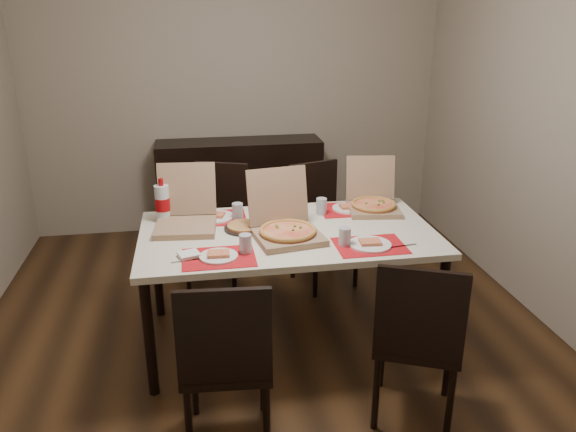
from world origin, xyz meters
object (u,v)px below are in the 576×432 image
Objects in this scene: dining_table at (288,241)px; soda_bottle at (162,203)px; chair_near_right at (418,336)px; chair_far_left at (219,219)px; sideboard at (240,188)px; chair_far_right at (320,218)px; pizza_box_center at (286,228)px; dip_bowl at (293,216)px; chair_near_left at (226,358)px.

soda_bottle is (-0.76, 0.31, 0.19)m from dining_table.
chair_near_right reaches higher than dining_table.
chair_near_right is 3.28× the size of soda_bottle.
sideboard is at bearing 75.42° from chair_far_left.
chair_near_right and chair_far_right have the same top height.
dining_table is 1.04m from chair_near_right.
dining_table is at bearing 72.44° from pizza_box_center.
chair_far_right is 0.72m from dip_bowl.
pizza_box_center is at bearing -114.99° from chair_far_right.
chair_far_right is at bearing 64.26° from dining_table.
soda_bottle is (-0.31, 1.23, 0.36)m from chair_near_left.
pizza_box_center reaches higher than chair_far_right.
dip_bowl is 0.84m from soda_bottle.
soda_bottle reaches higher than dip_bowl.
chair_near_left is 1.95× the size of pizza_box_center.
soda_bottle is at bearing -111.82° from sideboard.
dip_bowl is at bearing -118.07° from chair_far_right.
pizza_box_center is 0.83m from soda_bottle.
dining_table is 13.88× the size of dip_bowl.
chair_near_left is at bearing -116.95° from pizza_box_center.
chair_near_left and chair_far_right have the same top height.
chair_far_left is at bearing 109.52° from pizza_box_center.
soda_bottle is at bearing -121.95° from chair_far_left.
soda_bottle is at bearing 104.02° from chair_near_left.
dining_table is at bearing -85.94° from sideboard.
pizza_box_center is (-0.03, -0.09, 0.13)m from dining_table.
chair_far_left is (0.07, 1.83, 0.00)m from chair_near_left.
chair_far_right is at bearing 93.79° from chair_near_right.
dining_table is 1.94× the size of chair_far_left.
chair_near_left is at bearing -114.79° from dip_bowl.
dining_table is at bearing -115.74° from chair_far_right.
sideboard is 5.29× the size of soda_bottle.
chair_far_left is 0.78m from chair_far_right.
dining_table is 6.34× the size of soda_bottle.
dining_table is at bearing -22.40° from soda_bottle.
sideboard is 1.89m from dining_table.
sideboard is at bearing 93.08° from pizza_box_center.
pizza_box_center is 3.67× the size of dip_bowl.
soda_bottle is (-1.15, -0.49, 0.36)m from chair_far_right.
sideboard is 0.99m from chair_far_left.
sideboard is at bearing 83.51° from chair_near_left.
soda_bottle reaches higher than chair_near_left.
chair_near_right is 7.17× the size of dip_bowl.
chair_far_left is at bearing -104.58° from sideboard.
chair_far_right is (0.84, 1.72, 0.00)m from chair_near_left.
sideboard is 2.00m from pizza_box_center.
dip_bowl is at bearing -82.97° from sideboard.
chair_near_right is 1.78m from soda_bottle.
chair_far_left is 1.10m from pizza_box_center.
soda_bottle is at bearing 173.10° from dip_bowl.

